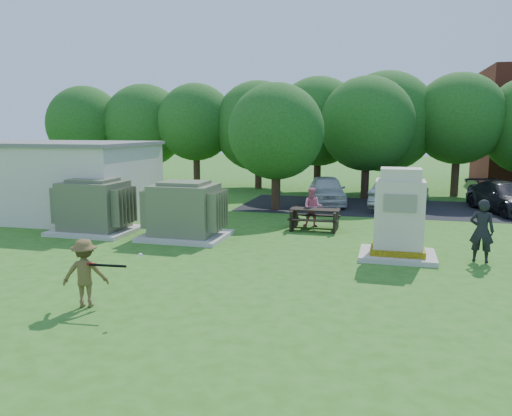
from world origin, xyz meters
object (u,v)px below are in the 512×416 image
(picnic_table, at_px, (315,217))
(car_white, at_px, (327,190))
(person_at_picnic, at_px, (313,207))
(transformer_right, at_px, (185,212))
(car_dark, at_px, (506,198))
(batter, at_px, (85,273))
(transformer_left, at_px, (94,207))
(car_silver_a, at_px, (400,194))
(person_by_generator, at_px, (482,231))
(generator_cabinet, at_px, (399,219))

(picnic_table, relative_size, car_white, 0.44)
(person_at_picnic, bearing_deg, transformer_right, -142.94)
(picnic_table, relative_size, car_dark, 0.39)
(batter, relative_size, car_dark, 0.31)
(picnic_table, bearing_deg, person_at_picnic, 107.59)
(transformer_right, bearing_deg, batter, -85.11)
(transformer_left, distance_m, batter, 8.29)
(person_at_picnic, bearing_deg, car_silver_a, 56.57)
(picnic_table, xyz_separation_m, car_silver_a, (3.32, 6.02, 0.24))
(person_at_picnic, bearing_deg, person_by_generator, -36.27)
(person_by_generator, distance_m, car_dark, 10.02)
(generator_cabinet, height_order, person_by_generator, generator_cabinet)
(transformer_right, relative_size, car_silver_a, 0.66)
(car_white, bearing_deg, transformer_left, -141.10)
(batter, bearing_deg, car_dark, -147.42)
(picnic_table, relative_size, car_silver_a, 0.42)
(picnic_table, bearing_deg, car_dark, 37.49)
(generator_cabinet, relative_size, person_by_generator, 1.46)
(picnic_table, distance_m, car_silver_a, 6.88)
(picnic_table, bearing_deg, transformer_left, -161.25)
(person_by_generator, relative_size, car_silver_a, 0.42)
(transformer_right, bearing_deg, car_dark, 35.72)
(car_silver_a, bearing_deg, transformer_left, 56.57)
(car_dark, bearing_deg, transformer_left, -169.44)
(car_white, distance_m, car_dark, 8.45)
(transformer_left, height_order, car_silver_a, transformer_left)
(generator_cabinet, xyz_separation_m, person_by_generator, (2.39, 0.16, -0.27))
(car_white, bearing_deg, generator_cabinet, -83.03)
(transformer_left, distance_m, person_at_picnic, 8.51)
(car_white, relative_size, car_dark, 0.89)
(transformer_right, distance_m, car_dark, 15.31)
(person_at_picnic, bearing_deg, car_white, 90.67)
(generator_cabinet, xyz_separation_m, picnic_table, (-3.09, 3.62, -0.70))
(transformer_right, bearing_deg, picnic_table, 32.18)
(batter, xyz_separation_m, car_white, (3.38, 16.41, -0.03))
(transformer_right, distance_m, person_at_picnic, 5.29)
(person_by_generator, bearing_deg, transformer_right, 9.23)
(picnic_table, xyz_separation_m, car_white, (-0.35, 6.60, 0.24))
(picnic_table, height_order, car_white, car_white)
(generator_cabinet, distance_m, car_dark, 11.04)
(generator_cabinet, relative_size, car_silver_a, 0.61)
(batter, height_order, car_silver_a, batter)
(picnic_table, height_order, car_dark, car_dark)
(transformer_left, distance_m, car_dark, 18.44)
(picnic_table, distance_m, person_by_generator, 6.49)
(transformer_right, relative_size, car_white, 0.68)
(car_dark, bearing_deg, transformer_right, -162.71)
(generator_cabinet, distance_m, car_silver_a, 9.65)
(batter, bearing_deg, picnic_table, -131.80)
(transformer_left, distance_m, person_by_generator, 13.53)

